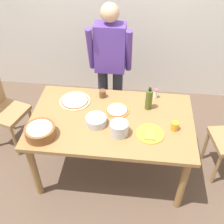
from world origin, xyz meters
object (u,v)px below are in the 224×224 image
(pizza_raw_on_board, at_px, (75,101))
(plate_with_slice, at_px, (150,134))
(popcorn_bowl, at_px, (40,131))
(olive_oil_bottle, at_px, (149,99))
(cup_small_brown, at_px, (103,94))
(salt_shaker, at_px, (156,94))
(pizza_cooked_on_tray, at_px, (117,110))
(cup_orange, at_px, (175,126))
(dining_table, at_px, (111,126))
(steel_pot, at_px, (119,128))
(person_cook, at_px, (110,63))
(mixing_bowl_steel, at_px, (96,121))
(chair_wooden_left, at_px, (1,107))

(pizza_raw_on_board, xyz_separation_m, plate_with_slice, (0.79, -0.40, -0.00))
(popcorn_bowl, xyz_separation_m, olive_oil_bottle, (0.97, 0.50, 0.05))
(cup_small_brown, distance_m, salt_shaker, 0.56)
(pizza_cooked_on_tray, bearing_deg, olive_oil_bottle, 13.96)
(cup_orange, bearing_deg, salt_shaker, 110.60)
(dining_table, distance_m, popcorn_bowl, 0.70)
(cup_small_brown, bearing_deg, steel_pot, -67.13)
(person_cook, xyz_separation_m, pizza_raw_on_board, (-0.31, -0.52, -0.17))
(person_cook, bearing_deg, salt_shaker, -34.50)
(pizza_raw_on_board, xyz_separation_m, mixing_bowl_steel, (0.27, -0.31, 0.03))
(person_cook, xyz_separation_m, mixing_bowl_steel, (-0.04, -0.84, -0.14))
(pizza_raw_on_board, distance_m, olive_oil_bottle, 0.77)
(popcorn_bowl, height_order, steel_pot, steel_pot)
(pizza_raw_on_board, distance_m, steel_pot, 0.66)
(dining_table, height_order, popcorn_bowl, popcorn_bowl)
(pizza_raw_on_board, relative_size, salt_shaker, 3.05)
(pizza_cooked_on_tray, distance_m, cup_small_brown, 0.28)
(chair_wooden_left, xyz_separation_m, popcorn_bowl, (0.70, -0.60, 0.28))
(plate_with_slice, height_order, steel_pot, steel_pot)
(plate_with_slice, xyz_separation_m, popcorn_bowl, (-1.00, -0.12, 0.05))
(person_cook, relative_size, popcorn_bowl, 5.79)
(popcorn_bowl, relative_size, steel_pot, 1.61)
(plate_with_slice, bearing_deg, mixing_bowl_steel, 170.20)
(chair_wooden_left, bearing_deg, dining_table, -13.24)
(chair_wooden_left, height_order, salt_shaker, chair_wooden_left)
(popcorn_bowl, distance_m, salt_shaker, 1.25)
(olive_oil_bottle, bearing_deg, chair_wooden_left, 176.55)
(mixing_bowl_steel, distance_m, cup_orange, 0.74)
(cup_small_brown, bearing_deg, plate_with_slice, -45.10)
(plate_with_slice, height_order, salt_shaker, salt_shaker)
(dining_table, relative_size, person_cook, 0.99)
(steel_pot, bearing_deg, pizza_raw_on_board, 140.08)
(chair_wooden_left, xyz_separation_m, salt_shaker, (1.75, 0.08, 0.27))
(steel_pot, relative_size, cup_orange, 2.04)
(pizza_raw_on_board, bearing_deg, olive_oil_bottle, -1.78)
(pizza_cooked_on_tray, relative_size, plate_with_slice, 0.95)
(plate_with_slice, height_order, popcorn_bowl, popcorn_bowl)
(mixing_bowl_steel, relative_size, cup_orange, 2.35)
(mixing_bowl_steel, bearing_deg, popcorn_bowl, -156.02)
(person_cook, relative_size, chair_wooden_left, 1.71)
(mixing_bowl_steel, xyz_separation_m, cup_orange, (0.74, 0.00, 0.00))
(popcorn_bowl, distance_m, steel_pot, 0.72)
(plate_with_slice, bearing_deg, popcorn_bowl, -172.89)
(chair_wooden_left, xyz_separation_m, cup_orange, (1.92, -0.38, 0.26))
(dining_table, relative_size, mixing_bowl_steel, 8.00)
(mixing_bowl_steel, xyz_separation_m, olive_oil_bottle, (0.49, 0.29, 0.07))
(pizza_cooked_on_tray, bearing_deg, chair_wooden_left, 172.55)
(pizza_raw_on_board, relative_size, mixing_bowl_steel, 1.62)
(dining_table, relative_size, salt_shaker, 15.09)
(mixing_bowl_steel, distance_m, olive_oil_bottle, 0.57)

